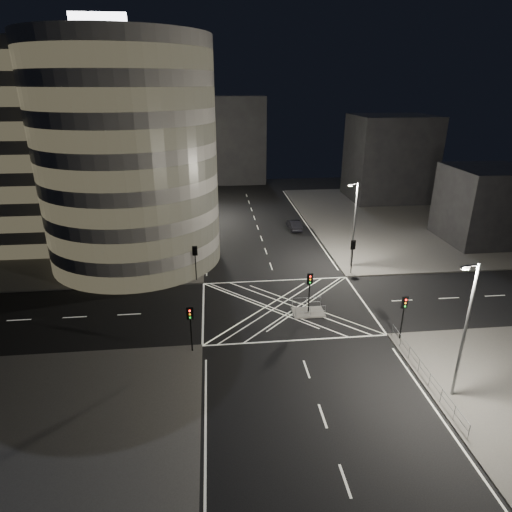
{
  "coord_description": "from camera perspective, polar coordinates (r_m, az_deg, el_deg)",
  "views": [
    {
      "loc": [
        -6.69,
        -36.6,
        20.4
      ],
      "look_at": [
        -2.22,
        6.11,
        3.0
      ],
      "focal_mm": 30.0,
      "sensor_mm": 36.0,
      "label": 1
    }
  ],
  "objects": [
    {
      "name": "traffic_signal_fl",
      "position": [
        46.84,
        -8.11,
        -0.1
      ],
      "size": [
        0.55,
        0.22,
        4.0
      ],
      "color": "black",
      "rests_on": "sidewalk_far_left"
    },
    {
      "name": "office_tower_curved",
      "position": [
        57.62,
        -20.57,
        12.98
      ],
      "size": [
        30.0,
        29.0,
        27.2
      ],
      "color": "gray",
      "rests_on": "sidewalk_far_left"
    },
    {
      "name": "traffic_signal_nr",
      "position": [
        37.87,
        19.11,
        -6.78
      ],
      "size": [
        0.55,
        0.22,
        4.0
      ],
      "color": "black",
      "rests_on": "sidewalk_near_right"
    },
    {
      "name": "sidewalk_far_right",
      "position": [
        75.71,
        22.51,
        4.78
      ],
      "size": [
        42.0,
        42.0,
        0.15
      ],
      "primitive_type": "cube",
      "color": "#4A4845",
      "rests_on": "ground"
    },
    {
      "name": "railing_near_right",
      "position": [
        34.8,
        21.51,
        -14.21
      ],
      "size": [
        0.06,
        11.7,
        1.1
      ],
      "primitive_type": "cube",
      "color": "slate",
      "rests_on": "sidewalk_near_right"
    },
    {
      "name": "tree_a",
      "position": [
        48.33,
        -10.18,
        2.94
      ],
      "size": [
        4.07,
        4.07,
        7.06
      ],
      "color": "black",
      "rests_on": "sidewalk_far_left"
    },
    {
      "name": "street_lamp_left_far",
      "position": [
        68.3,
        -8.23,
        9.26
      ],
      "size": [
        1.25,
        0.25,
        10.0
      ],
      "color": "slate",
      "rests_on": "sidewalk_far_left"
    },
    {
      "name": "sedan",
      "position": [
        64.33,
        5.1,
        4.18
      ],
      "size": [
        1.73,
        4.58,
        1.49
      ],
      "primitive_type": "imported",
      "rotation": [
        0.0,
        0.0,
        3.17
      ],
      "color": "black",
      "rests_on": "ground"
    },
    {
      "name": "ground",
      "position": [
        42.44,
        3.88,
        -6.74
      ],
      "size": [
        120.0,
        120.0,
        0.0
      ],
      "primitive_type": "plane",
      "color": "black",
      "rests_on": "ground"
    },
    {
      "name": "traffic_signal_nl",
      "position": [
        34.62,
        -8.73,
        -8.57
      ],
      "size": [
        0.55,
        0.22,
        4.0
      ],
      "color": "black",
      "rests_on": "sidewalk_near_left"
    },
    {
      "name": "office_block_rear",
      "position": [
        80.61,
        -17.45,
        14.5
      ],
      "size": [
        24.0,
        16.0,
        22.0
      ],
      "primitive_type": "cube",
      "color": "gray",
      "rests_on": "sidewalk_far_left"
    },
    {
      "name": "railing_island_north",
      "position": [
        41.95,
        6.75,
        -6.12
      ],
      "size": [
        2.8,
        0.06,
        1.1
      ],
      "primitive_type": "cube",
      "color": "slate",
      "rests_on": "central_island"
    },
    {
      "name": "street_lamp_right_far",
      "position": [
        50.6,
        12.94,
        4.41
      ],
      "size": [
        1.25,
        0.25,
        10.0
      ],
      "color": "slate",
      "rests_on": "sidewalk_far_right"
    },
    {
      "name": "building_right_near",
      "position": [
        65.92,
        28.24,
        6.05
      ],
      "size": [
        10.0,
        10.0,
        10.0
      ],
      "primitive_type": "cube",
      "color": "black",
      "rests_on": "sidewalk_far_right"
    },
    {
      "name": "building_far_end",
      "position": [
        95.33,
        -4.46,
        15.12
      ],
      "size": [
        18.0,
        8.0,
        18.0
      ],
      "primitive_type": "cube",
      "color": "black",
      "rests_on": "ground"
    },
    {
      "name": "railing_island_south",
      "position": [
        40.42,
        7.29,
        -7.32
      ],
      "size": [
        2.8,
        0.06,
        1.1
      ],
      "primitive_type": "cube",
      "color": "slate",
      "rests_on": "central_island"
    },
    {
      "name": "traffic_signal_fr",
      "position": [
        49.29,
        12.77,
        0.71
      ],
      "size": [
        0.55,
        0.22,
        4.0
      ],
      "color": "black",
      "rests_on": "sidewalk_far_right"
    },
    {
      "name": "traffic_signal_island",
      "position": [
        40.17,
        7.16,
        -3.94
      ],
      "size": [
        0.55,
        0.22,
        4.0
      ],
      "color": "black",
      "rests_on": "central_island"
    },
    {
      "name": "street_lamp_left_near",
      "position": [
        50.9,
        -8.83,
        4.81
      ],
      "size": [
        1.25,
        0.25,
        10.0
      ],
      "color": "slate",
      "rests_on": "sidewalk_far_left"
    },
    {
      "name": "building_right_far",
      "position": [
        84.26,
        17.35,
        12.38
      ],
      "size": [
        14.0,
        12.0,
        15.0
      ],
      "primitive_type": "cube",
      "color": "black",
      "rests_on": "sidewalk_far_right"
    },
    {
      "name": "tree_c",
      "position": [
        59.94,
        -9.44,
        6.15
      ],
      "size": [
        4.5,
        4.5,
        6.72
      ],
      "color": "black",
      "rests_on": "sidewalk_far_left"
    },
    {
      "name": "sidewalk_far_left",
      "position": [
        70.4,
        -24.19,
        3.29
      ],
      "size": [
        42.0,
        42.0,
        0.15
      ],
      "primitive_type": "cube",
      "color": "#4A4845",
      "rests_on": "ground"
    },
    {
      "name": "street_lamp_right_near",
      "position": [
        31.49,
        26.08,
        -8.59
      ],
      "size": [
        1.25,
        0.25,
        10.0
      ],
      "color": "slate",
      "rests_on": "sidewalk_near_right"
    },
    {
      "name": "tree_b",
      "position": [
        54.03,
        -9.79,
        5.02
      ],
      "size": [
        5.14,
        5.14,
        7.68
      ],
      "color": "black",
      "rests_on": "sidewalk_far_left"
    },
    {
      "name": "tree_d",
      "position": [
        65.57,
        -9.22,
        8.13
      ],
      "size": [
        5.7,
        5.7,
        8.07
      ],
      "color": "black",
      "rests_on": "sidewalk_far_left"
    },
    {
      "name": "central_island",
      "position": [
        41.49,
        6.97,
        -7.47
      ],
      "size": [
        3.0,
        2.0,
        0.15
      ],
      "primitive_type": "cube",
      "color": "slate",
      "rests_on": "ground"
    },
    {
      "name": "tree_e",
      "position": [
        71.55,
        -8.97,
        8.76
      ],
      "size": [
        3.62,
        3.62,
        6.22
      ],
      "color": "black",
      "rests_on": "sidewalk_far_left"
    }
  ]
}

